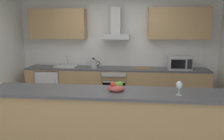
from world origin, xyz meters
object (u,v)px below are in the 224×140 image
at_px(kettle, 94,63).
at_px(chopping_board, 143,68).
at_px(oven, 115,86).
at_px(sink, 66,66).
at_px(range_hood, 116,29).
at_px(wine_glass, 179,85).
at_px(fruit_bowl, 116,87).
at_px(microwave, 179,63).
at_px(refrigerator, 52,86).

xyz_separation_m(kettle, chopping_board, (1.14, 0.01, -0.09)).
distance_m(oven, sink, 1.26).
height_order(oven, kettle, kettle).
xyz_separation_m(kettle, range_hood, (0.50, 0.16, 0.78)).
xyz_separation_m(wine_glass, fruit_bowl, (-0.79, 0.11, -0.08)).
height_order(microwave, wine_glass, microwave).
distance_m(microwave, sink, 2.61).
relative_size(fruit_bowl, chopping_board, 0.65).
distance_m(kettle, fruit_bowl, 2.30).
relative_size(oven, fruit_bowl, 3.64).
relative_size(oven, microwave, 1.60).
relative_size(microwave, range_hood, 0.69).
xyz_separation_m(microwave, sink, (-2.61, 0.04, -0.12)).
distance_m(kettle, chopping_board, 1.14).
bearing_deg(chopping_board, refrigerator, 179.45).
xyz_separation_m(range_hood, wine_glass, (1.03, -2.46, -0.70)).
xyz_separation_m(fruit_bowl, chopping_board, (0.41, 2.19, -0.10)).
height_order(oven, sink, sink).
bearing_deg(sink, kettle, -3.81).
relative_size(microwave, kettle, 1.73).
distance_m(wine_glass, chopping_board, 2.34).
bearing_deg(range_hood, kettle, -161.77).
relative_size(range_hood, chopping_board, 2.12).
height_order(range_hood, fruit_bowl, range_hood).
bearing_deg(wine_glass, oven, 113.82).
bearing_deg(kettle, oven, 3.89).
bearing_deg(kettle, wine_glass, -56.41).
distance_m(refrigerator, fruit_bowl, 2.90).
bearing_deg(kettle, sink, 176.19).
bearing_deg(sink, wine_glass, -46.81).
distance_m(oven, kettle, 0.74).
xyz_separation_m(oven, chopping_board, (0.64, -0.02, 0.45)).
bearing_deg(refrigerator, range_hood, 4.87).
bearing_deg(wine_glass, refrigerator, 138.00).
bearing_deg(chopping_board, range_hood, 166.57).
relative_size(refrigerator, range_hood, 1.18).
xyz_separation_m(sink, wine_glass, (2.19, -2.34, 0.16)).
relative_size(kettle, chopping_board, 0.85).
bearing_deg(oven, refrigerator, -179.90).
distance_m(refrigerator, sink, 0.63).
height_order(kettle, range_hood, range_hood).
bearing_deg(refrigerator, chopping_board, -0.55).
height_order(sink, wine_glass, sink).
xyz_separation_m(refrigerator, sink, (0.39, 0.01, 0.50)).
height_order(oven, refrigerator, oven).
relative_size(microwave, sink, 1.00).
relative_size(refrigerator, kettle, 2.94).
height_order(range_hood, chopping_board, range_hood).
relative_size(oven, range_hood, 1.11).
bearing_deg(refrigerator, sink, 2.04).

